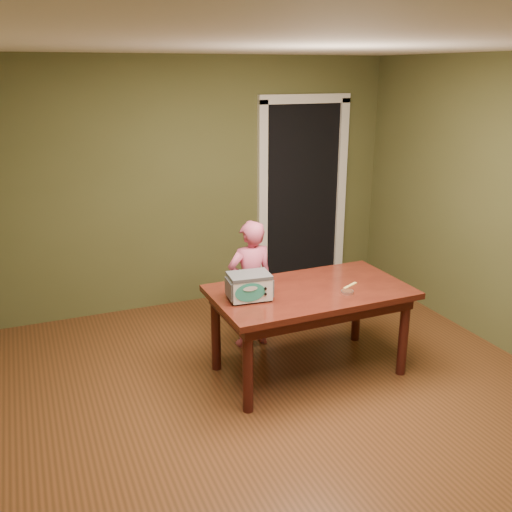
# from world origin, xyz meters

# --- Properties ---
(floor) EXTENTS (5.00, 5.00, 0.00)m
(floor) POSITION_xyz_m (0.00, 0.00, 0.00)
(floor) COLOR brown
(floor) RESTS_ON ground
(room_shell) EXTENTS (4.52, 5.02, 2.61)m
(room_shell) POSITION_xyz_m (0.00, 0.00, 1.71)
(room_shell) COLOR #4F522B
(room_shell) RESTS_ON ground
(doorway) EXTENTS (1.10, 0.66, 2.25)m
(doorway) POSITION_xyz_m (1.30, 2.78, 1.06)
(doorway) COLOR black
(doorway) RESTS_ON ground
(dining_table) EXTENTS (1.61, 0.92, 0.75)m
(dining_table) POSITION_xyz_m (0.42, 0.59, 0.65)
(dining_table) COLOR #3E140E
(dining_table) RESTS_ON floor
(toy_oven) EXTENTS (0.36, 0.26, 0.21)m
(toy_oven) POSITION_xyz_m (-0.12, 0.59, 0.86)
(toy_oven) COLOR #4C4F54
(toy_oven) RESTS_ON dining_table
(baking_pan) EXTENTS (0.10, 0.10, 0.02)m
(baking_pan) POSITION_xyz_m (0.65, 0.40, 0.76)
(baking_pan) COLOR silver
(baking_pan) RESTS_ON dining_table
(spatula) EXTENTS (0.17, 0.10, 0.01)m
(spatula) POSITION_xyz_m (0.75, 0.53, 0.75)
(spatula) COLOR #EAC665
(spatula) RESTS_ON dining_table
(child) EXTENTS (0.44, 0.30, 1.19)m
(child) POSITION_xyz_m (0.16, 1.26, 0.60)
(child) COLOR #D15679
(child) RESTS_ON floor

